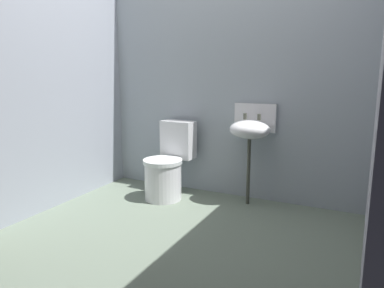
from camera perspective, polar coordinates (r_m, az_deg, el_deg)
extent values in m
cube|color=slate|center=(3.12, -2.34, -14.37)|extent=(3.14, 2.64, 0.08)
cube|color=#95A0A8|center=(3.88, 5.90, 9.87)|extent=(3.14, 0.10, 2.44)
cube|color=#989FAC|center=(3.78, -21.26, 9.13)|extent=(0.10, 2.44, 2.44)
cylinder|color=silver|center=(3.83, -4.50, -5.74)|extent=(0.41, 0.41, 0.38)
cylinder|color=silver|center=(3.78, -4.55, -2.69)|extent=(0.43, 0.43, 0.04)
cube|color=silver|center=(3.98, -2.14, 0.72)|extent=(0.37, 0.20, 0.40)
cylinder|color=#3E4136|center=(3.69, 8.70, -4.27)|extent=(0.04, 0.04, 0.66)
ellipsoid|color=silver|center=(3.60, 8.90, 2.19)|extent=(0.40, 0.32, 0.18)
cube|color=silver|center=(3.74, 9.70, 4.06)|extent=(0.42, 0.04, 0.28)
cylinder|color=#3E4136|center=(3.66, 8.19, 4.26)|extent=(0.04, 0.04, 0.06)
cylinder|color=#3E4136|center=(3.62, 10.30, 4.11)|extent=(0.04, 0.04, 0.06)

